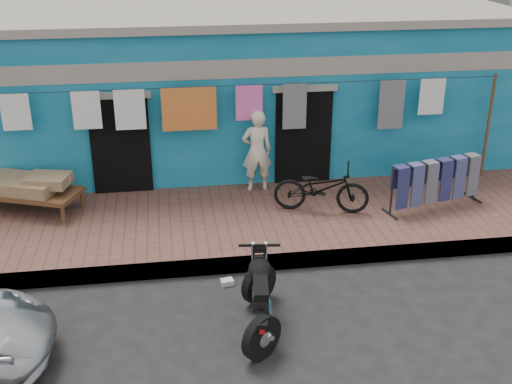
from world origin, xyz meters
The scene contains 13 objects.
ground centered at (0.00, 0.00, 0.00)m, with size 80.00×80.00×0.00m, color black.
sidewalk centered at (0.00, 3.00, 0.12)m, with size 28.00×3.00×0.25m, color brown.
curb centered at (0.00, 1.55, 0.12)m, with size 28.00×0.10×0.25m, color gray.
building centered at (0.00, 6.99, 1.69)m, with size 12.20×5.20×3.36m.
clothesline centered at (-0.13, 4.25, 1.81)m, with size 10.06×0.06×2.10m.
seated_person centered at (0.34, 4.20, 1.04)m, with size 0.57×0.38×1.58m, color beige.
bicycle centered at (1.33, 3.05, 0.79)m, with size 0.59×1.68×1.09m, color black.
motorcycle centered at (-0.24, 0.03, 0.52)m, with size 0.77×1.67×1.04m, color black, non-canonical shape.
charpoy centered at (-3.86, 3.85, 0.58)m, with size 2.16×1.59×0.66m, color brown, non-canonical shape.
jeans_rack centered at (3.40, 2.92, 0.72)m, with size 1.98×0.85×0.93m, color black, non-canonical shape.
litter_a centered at (-0.56, 1.20, 0.04)m, with size 0.18×0.14×0.08m, color silver.
litter_b centered at (0.05, 1.20, 0.04)m, with size 0.18×0.13×0.09m, color silver.
litter_c centered at (-0.12, 1.08, 0.04)m, with size 0.22×0.18×0.09m, color silver.
Camera 1 is at (-1.36, -7.15, 5.15)m, focal length 45.00 mm.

